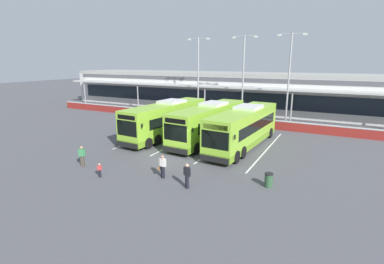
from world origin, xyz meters
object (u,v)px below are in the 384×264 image
Objects in this scene: coach_bus_left_centre at (209,123)px; coach_bus_centre at (244,128)px; pedestrian_in_dark_coat at (82,156)px; litter_bin at (269,180)px; coach_bus_leftmost at (167,120)px; lamp_post_centre at (243,74)px; lamp_post_west at (198,73)px; pedestrian_child at (100,170)px; lamp_post_east at (289,75)px; pedestrian_with_handbag at (162,166)px; pedestrian_near_bin at (187,175)px.

coach_bus_left_centre and coach_bus_centre have the same top height.
litter_bin is (13.46, 2.83, -0.41)m from pedestrian_in_dark_coat.
coach_bus_leftmost is 10.84m from pedestrian_in_dark_coat.
lamp_post_centre is (0.06, 10.44, 4.50)m from coach_bus_left_centre.
lamp_post_west is at bearing 126.92° from litter_bin.
coach_bus_leftmost is 4.67m from coach_bus_left_centre.
coach_bus_left_centre is 12.23× the size of pedestrian_child.
lamp_post_east is 19.26m from litter_bin.
coach_bus_left_centre reaches higher than pedestrian_child.
pedestrian_child is at bearing -153.69° from pedestrian_with_handbag.
lamp_post_centre and lamp_post_east have the same top height.
pedestrian_with_handbag is at bearing -59.35° from coach_bus_leftmost.
coach_bus_centre is 1.12× the size of lamp_post_west.
lamp_post_east is at bearing 58.96° from coach_bus_left_centre.
lamp_post_west is 1.00× the size of lamp_post_east.
pedestrian_with_handbag is at bearing -86.97° from lamp_post_centre.
coach_bus_leftmost is at bearing 127.73° from pedestrian_near_bin.
lamp_post_east is 11.83× the size of litter_bin.
coach_bus_leftmost is 1.12× the size of lamp_post_centre.
coach_bus_centre reaches higher than pedestrian_child.
lamp_post_centre reaches higher than litter_bin.
lamp_post_centre is 21.38m from litter_bin.
coach_bus_leftmost is 14.99m from litter_bin.
coach_bus_centre is 13.49m from pedestrian_child.
coach_bus_leftmost is 7.58× the size of pedestrian_in_dark_coat.
lamp_post_centre reaches higher than pedestrian_near_bin.
lamp_post_centre is at bearing 112.75° from litter_bin.
pedestrian_child is 1.08× the size of litter_bin.
lamp_post_centre reaches higher than pedestrian_child.
pedestrian_with_handbag reaches higher than litter_bin.
pedestrian_near_bin is (3.45, -11.05, -0.91)m from coach_bus_left_centre.
pedestrian_child is at bearing -102.60° from coach_bus_left_centre.
pedestrian_child is (-2.75, -12.30, -1.24)m from coach_bus_left_centre.
lamp_post_east is (5.78, -0.74, 0.00)m from lamp_post_centre.
pedestrian_with_handbag reaches higher than pedestrian_child.
coach_bus_leftmost reaches higher than pedestrian_near_bin.
pedestrian_near_bin is at bearing -81.01° from lamp_post_centre.
coach_bus_leftmost reaches higher than pedestrian_in_dark_coat.
pedestrian_in_dark_coat is at bearing -104.16° from lamp_post_centre.
lamp_post_centre is 1.00× the size of lamp_post_east.
lamp_post_centre reaches higher than pedestrian_in_dark_coat.
coach_bus_left_centre is at bearing -58.81° from lamp_post_west.
pedestrian_child reaches higher than litter_bin.
litter_bin is at bearing 28.89° from pedestrian_near_bin.
lamp_post_centre is at bearing 89.69° from coach_bus_left_centre.
coach_bus_leftmost is 12.54m from lamp_post_west.
pedestrian_in_dark_coat is 0.15× the size of lamp_post_west.
lamp_post_west and lamp_post_east have the same top height.
coach_bus_left_centre is 10.48m from pedestrian_with_handbag.
litter_bin is (6.85, 1.84, -0.39)m from pedestrian_with_handbag.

